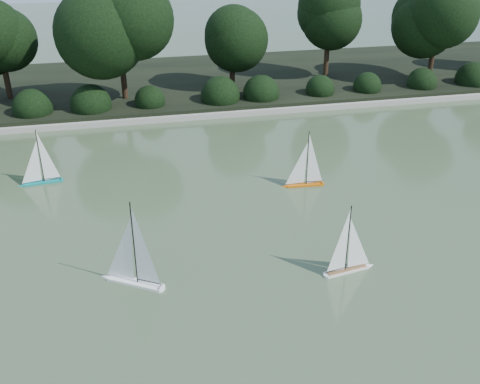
# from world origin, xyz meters

# --- Properties ---
(ground) EXTENTS (80.00, 80.00, 0.00)m
(ground) POSITION_xyz_m (0.00, 0.00, 0.00)
(ground) COLOR #394D2E
(ground) RESTS_ON ground
(pond_coping) EXTENTS (40.00, 0.35, 0.18)m
(pond_coping) POSITION_xyz_m (0.00, 9.00, 0.09)
(pond_coping) COLOR gray
(pond_coping) RESTS_ON ground
(far_bank) EXTENTS (40.00, 8.00, 0.30)m
(far_bank) POSITION_xyz_m (0.00, 13.00, 0.15)
(far_bank) COLOR black
(far_bank) RESTS_ON ground
(tree_line) EXTENTS (26.31, 3.93, 4.39)m
(tree_line) POSITION_xyz_m (1.23, 11.44, 2.64)
(tree_line) COLOR black
(tree_line) RESTS_ON ground
(shrub_hedge) EXTENTS (29.10, 1.10, 1.10)m
(shrub_hedge) POSITION_xyz_m (0.00, 9.90, 0.45)
(shrub_hedge) COLOR black
(shrub_hedge) RESTS_ON ground
(sailboat_white_a) EXTENTS (1.20, 0.85, 1.80)m
(sailboat_white_a) POSITION_xyz_m (-3.31, 0.22, 0.28)
(sailboat_white_a) COLOR white
(sailboat_white_a) RESTS_ON ground
(sailboat_white_b) EXTENTS (1.11, 0.34, 1.51)m
(sailboat_white_b) POSITION_xyz_m (0.79, -0.31, 0.23)
(sailboat_white_b) COLOR white
(sailboat_white_b) RESTS_ON ground
(sailboat_orange) EXTENTS (1.12, 0.27, 1.52)m
(sailboat_orange) POSITION_xyz_m (1.05, 3.36, 0.24)
(sailboat_orange) COLOR #CE5F09
(sailboat_orange) RESTS_ON ground
(sailboat_teal) EXTENTS (1.11, 0.30, 1.52)m
(sailboat_teal) POSITION_xyz_m (-5.38, 4.95, 0.24)
(sailboat_teal) COLOR #0C7F7C
(sailboat_teal) RESTS_ON ground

